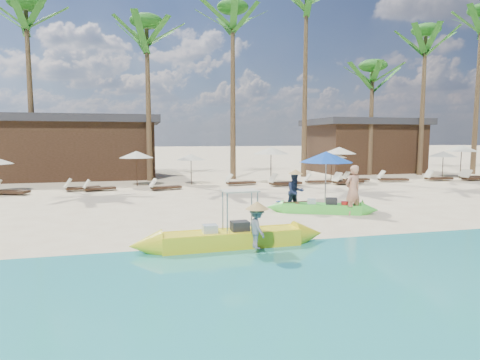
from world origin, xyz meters
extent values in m
plane|color=#FDEABB|center=(0.00, 0.00, 0.00)|extent=(240.00, 240.00, 0.00)
cube|color=tan|center=(0.00, -5.00, 0.00)|extent=(240.00, 4.50, 0.01)
cube|color=#4DE345|center=(2.56, 1.09, 0.17)|extent=(2.84, 1.67, 0.34)
cube|color=white|center=(2.56, 1.09, 0.19)|extent=(2.41, 1.36, 0.15)
cube|color=#262628|center=(2.89, 0.95, 0.42)|extent=(0.49, 0.45, 0.31)
cube|color=silver|center=(2.25, 1.27, 0.39)|extent=(0.39, 0.37, 0.25)
cube|color=red|center=(3.33, 0.71, 0.36)|extent=(0.34, 0.31, 0.20)
cylinder|color=red|center=(1.76, 1.49, 0.30)|extent=(0.20, 0.20, 0.08)
cylinder|color=#262628|center=(1.52, 1.49, 0.30)|extent=(0.18, 0.18, 0.07)
sphere|color=tan|center=(1.29, 1.64, 0.34)|extent=(0.16, 0.16, 0.16)
cylinder|color=yellow|center=(3.78, 0.64, 0.34)|extent=(0.13, 0.13, 0.16)
cylinder|color=yellow|center=(3.95, 0.57, 0.34)|extent=(0.13, 0.13, 0.16)
cube|color=yellow|center=(-1.70, -2.68, 0.21)|extent=(3.55, 0.85, 0.42)
cube|color=white|center=(-1.70, -2.68, 0.23)|extent=(3.06, 0.63, 0.19)
cube|color=#262628|center=(-1.48, -2.68, 0.50)|extent=(0.46, 0.37, 0.33)
cube|color=silver|center=(-2.26, -2.70, 0.47)|extent=(0.37, 0.32, 0.29)
cube|color=beige|center=(-1.48, -2.68, 1.45)|extent=(0.91, 0.64, 0.03)
imported|color=tan|center=(3.51, 0.51, 0.90)|extent=(0.74, 0.58, 1.81)
imported|color=#15203B|center=(1.75, 1.67, 0.74)|extent=(0.78, 0.64, 1.49)
imported|color=gray|center=(-1.28, -3.54, 0.68)|extent=(0.45, 0.69, 1.00)
cylinder|color=#99999E|center=(3.15, 1.99, 1.09)|extent=(0.05, 0.05, 2.19)
cone|color=blue|center=(3.15, 1.99, 2.04)|extent=(2.09, 2.09, 0.43)
cube|color=#3B2418|center=(-10.16, 9.17, 0.16)|extent=(1.87, 1.15, 0.13)
cylinder|color=#3B2418|center=(-4.15, 11.37, 0.99)|extent=(0.05, 0.05, 1.97)
cone|color=beige|center=(-4.15, 11.37, 1.83)|extent=(1.97, 1.97, 0.39)
cube|color=#3B2418|center=(-6.90, 9.97, 0.15)|extent=(1.78, 1.00, 0.12)
cube|color=beige|center=(-7.62, 9.77, 0.45)|extent=(0.52, 0.63, 0.49)
cube|color=#3B2418|center=(-6.01, 9.65, 0.14)|extent=(1.62, 0.86, 0.11)
cube|color=beige|center=(-6.68, 9.48, 0.41)|extent=(0.46, 0.57, 0.45)
cylinder|color=#3B2418|center=(-1.01, 11.42, 0.89)|extent=(0.04, 0.04, 1.77)
cone|color=beige|center=(-1.01, 11.42, 1.65)|extent=(1.77, 1.77, 0.35)
cube|color=#3B2418|center=(-2.62, 9.23, 0.14)|extent=(1.67, 0.87, 0.11)
cube|color=beige|center=(-3.31, 9.07, 0.42)|extent=(0.47, 0.58, 0.46)
cylinder|color=#3B2418|center=(3.72, 10.59, 1.09)|extent=(0.05, 0.05, 2.18)
cone|color=beige|center=(3.72, 10.59, 2.03)|extent=(2.18, 2.18, 0.44)
cube|color=#3B2418|center=(1.80, 10.39, 0.15)|extent=(1.76, 0.72, 0.12)
cube|color=beige|center=(1.05, 10.31, 0.45)|extent=(0.44, 0.59, 0.50)
cube|color=#3B2418|center=(4.25, 9.42, 0.16)|extent=(1.91, 0.79, 0.13)
cube|color=beige|center=(3.43, 9.34, 0.49)|extent=(0.48, 0.64, 0.54)
cylinder|color=#3B2418|center=(7.60, 10.36, 0.94)|extent=(0.05, 0.05, 1.88)
cone|color=beige|center=(7.60, 10.36, 1.75)|extent=(1.88, 1.88, 0.38)
cube|color=#3B2418|center=(6.56, 9.96, 0.14)|extent=(1.60, 0.65, 0.11)
cube|color=beige|center=(5.87, 10.03, 0.41)|extent=(0.40, 0.54, 0.45)
cube|color=#3B2418|center=(8.15, 9.21, 0.16)|extent=(1.92, 0.84, 0.13)
cube|color=beige|center=(7.34, 9.10, 0.49)|extent=(0.49, 0.65, 0.54)
cylinder|color=#3B2418|center=(8.23, 10.60, 1.07)|extent=(0.05, 0.05, 2.15)
cone|color=beige|center=(8.23, 10.60, 2.00)|extent=(2.15, 2.15, 0.43)
cube|color=#3B2418|center=(9.42, 10.49, 0.14)|extent=(1.64, 0.60, 0.11)
cube|color=beige|center=(8.71, 10.52, 0.43)|extent=(0.39, 0.54, 0.47)
cylinder|color=#3B2418|center=(15.63, 10.21, 0.92)|extent=(0.05, 0.05, 1.85)
cone|color=beige|center=(15.63, 10.21, 1.72)|extent=(1.85, 1.85, 0.37)
cube|color=#3B2418|center=(11.66, 9.84, 0.16)|extent=(1.87, 0.99, 0.13)
cube|color=beige|center=(10.90, 10.03, 0.47)|extent=(0.53, 0.66, 0.52)
cube|color=#3B2418|center=(14.97, 9.74, 0.16)|extent=(1.77, 0.58, 0.12)
cube|color=beige|center=(14.19, 9.74, 0.47)|extent=(0.40, 0.57, 0.52)
cylinder|color=#3B2418|center=(17.73, 10.94, 1.11)|extent=(0.06, 0.06, 2.22)
cone|color=beige|center=(17.73, 10.94, 2.07)|extent=(2.22, 2.22, 0.44)
cube|color=#3B2418|center=(17.37, 9.19, 0.16)|extent=(1.85, 0.67, 0.13)
cube|color=beige|center=(16.57, 9.16, 0.48)|extent=(0.44, 0.61, 0.53)
cube|color=#3B2418|center=(17.85, 10.07, 0.15)|extent=(1.71, 0.72, 0.12)
cube|color=beige|center=(17.12, 9.99, 0.44)|extent=(0.43, 0.57, 0.48)
cone|color=brown|center=(-10.45, 15.08, 5.45)|extent=(0.40, 0.40, 10.89)
ellipsoid|color=#266419|center=(-10.45, 15.08, 10.89)|extent=(2.08, 2.08, 0.88)
cone|color=brown|center=(-3.36, 14.27, 5.04)|extent=(0.40, 0.40, 10.08)
ellipsoid|color=#266419|center=(-3.36, 14.27, 10.08)|extent=(2.08, 2.08, 0.88)
cone|color=brown|center=(2.15, 14.01, 5.63)|extent=(0.40, 0.40, 11.26)
ellipsoid|color=#266419|center=(2.15, 14.01, 11.26)|extent=(2.08, 2.08, 0.88)
cone|color=brown|center=(7.45, 14.38, 6.58)|extent=(0.40, 0.40, 13.16)
cone|color=brown|center=(12.84, 14.52, 4.04)|extent=(0.40, 0.40, 8.07)
ellipsoid|color=#266419|center=(12.84, 14.52, 8.07)|extent=(2.08, 2.08, 0.88)
cone|color=brown|center=(16.57, 13.68, 5.32)|extent=(0.40, 0.40, 10.64)
ellipsoid|color=#266419|center=(16.57, 13.68, 10.64)|extent=(2.08, 2.08, 0.88)
cone|color=brown|center=(21.07, 13.33, 6.13)|extent=(0.40, 0.40, 12.26)
cube|color=#3B2418|center=(-8.00, 17.50, 1.90)|extent=(10.00, 6.00, 3.80)
cube|color=#2D2D33|center=(-8.00, 17.50, 4.05)|extent=(10.80, 6.60, 0.50)
cube|color=#3B2418|center=(14.00, 17.50, 1.90)|extent=(8.00, 6.00, 3.80)
cube|color=#2D2D33|center=(14.00, 17.50, 4.05)|extent=(8.80, 6.60, 0.50)
camera|label=1|loc=(-3.88, -12.42, 2.78)|focal=30.00mm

